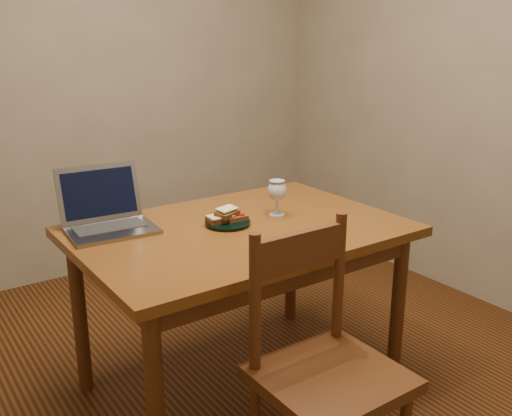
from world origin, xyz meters
TOP-DOWN VIEW (x-y plane):
  - floor at (0.00, 0.00)m, footprint 3.20×3.20m
  - back_wall at (0.00, 1.61)m, footprint 3.20×0.02m
  - right_wall at (1.61, 0.00)m, footprint 0.02×3.20m
  - table at (-0.02, -0.03)m, footprint 1.30×0.90m
  - chair at (-0.13, -0.70)m, footprint 0.44×0.41m
  - plate at (-0.05, 0.01)m, footprint 0.19×0.19m
  - sandwich_cheese at (-0.08, 0.02)m, footprint 0.11×0.07m
  - sandwich_tomato at (-0.01, 0.00)m, footprint 0.09×0.06m
  - sandwich_top at (-0.05, 0.02)m, footprint 0.12×0.09m
  - milk_glass at (0.20, 0.00)m, footprint 0.08×0.08m
  - laptop at (-0.46, 0.27)m, footprint 0.36×0.33m

SIDE VIEW (x-z plane):
  - floor at x=0.00m, z-range -0.02..0.00m
  - chair at x=-0.13m, z-range 0.27..0.74m
  - table at x=-0.02m, z-range 0.28..1.02m
  - plate at x=-0.05m, z-range 0.74..0.76m
  - sandwich_tomato at x=-0.01m, z-range 0.76..0.78m
  - sandwich_cheese at x=-0.08m, z-range 0.76..0.79m
  - sandwich_top at x=-0.05m, z-range 0.78..0.81m
  - laptop at x=-0.46m, z-range 0.68..0.93m
  - milk_glass at x=0.20m, z-range 0.74..0.90m
  - back_wall at x=0.00m, z-range 0.00..2.60m
  - right_wall at x=1.61m, z-range 0.00..2.60m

